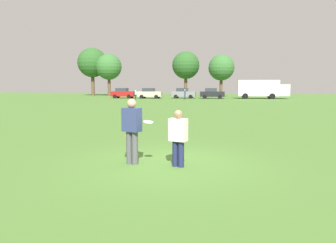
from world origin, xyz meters
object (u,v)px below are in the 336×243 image
(parked_car_center, at_px, (183,93))
(box_truck, at_px, (262,89))
(bystander_far_jogger, at_px, (185,94))
(player_defender, at_px, (178,135))
(traffic_cone, at_px, (129,131))
(player_thrower, at_px, (132,128))
(parked_car_mid_right, at_px, (212,93))
(parked_car_mid_left, at_px, (150,93))
(parked_car_near_left, at_px, (123,93))
(bystander_field_marshal, at_px, (136,94))
(frisbee, at_px, (148,122))

(parked_car_center, xyz_separation_m, box_truck, (13.47, 1.28, 0.83))
(bystander_far_jogger, bearing_deg, player_defender, -79.98)
(traffic_cone, relative_size, bystander_far_jogger, 0.29)
(player_thrower, bearing_deg, player_defender, 0.19)
(traffic_cone, bearing_deg, parked_car_mid_right, 90.62)
(player_defender, bearing_deg, player_thrower, -179.81)
(parked_car_mid_left, relative_size, parked_car_mid_right, 1.00)
(bystander_far_jogger, bearing_deg, parked_car_near_left, 163.84)
(parked_car_center, xyz_separation_m, parked_car_mid_right, (5.09, -0.08, 0.00))
(bystander_far_jogger, relative_size, bystander_field_marshal, 1.08)
(traffic_cone, bearing_deg, box_truck, 79.87)
(player_defender, bearing_deg, bystander_far_jogger, 100.02)
(parked_car_center, height_order, box_truck, box_truck)
(bystander_field_marshal, bearing_deg, bystander_far_jogger, 6.09)
(parked_car_center, distance_m, bystander_far_jogger, 5.45)
(parked_car_center, xyz_separation_m, bystander_far_jogger, (1.23, -5.31, 0.00))
(parked_car_mid_right, bearing_deg, box_truck, 9.23)
(player_thrower, height_order, frisbee, player_thrower)
(player_thrower, bearing_deg, bystander_field_marshal, 108.88)
(player_defender, xyz_separation_m, parked_car_center, (-8.74, 47.85, 0.06))
(traffic_cone, height_order, parked_car_mid_left, parked_car_mid_left)
(parked_car_near_left, bearing_deg, traffic_cone, -68.45)
(parked_car_center, xyz_separation_m, bystander_field_marshal, (-6.84, -6.17, -0.07))
(parked_car_mid_left, relative_size, parked_car_center, 1.00)
(box_truck, bearing_deg, parked_car_center, -174.58)
(frisbee, relative_size, box_truck, 0.03)
(frisbee, xyz_separation_m, parked_car_mid_left, (-13.58, 45.93, -0.29))
(player_thrower, height_order, bystander_far_jogger, player_thrower)
(player_defender, xyz_separation_m, box_truck, (4.73, 49.13, 0.89))
(parked_car_center, distance_m, box_truck, 13.55)
(box_truck, bearing_deg, traffic_cone, -100.13)
(player_thrower, bearing_deg, parked_car_mid_right, 92.79)
(parked_car_mid_right, relative_size, box_truck, 0.50)
(player_thrower, relative_size, parked_car_mid_left, 0.43)
(parked_car_near_left, height_order, bystander_far_jogger, parked_car_near_left)
(player_defender, bearing_deg, traffic_cone, 123.45)
(player_defender, xyz_separation_m, bystander_field_marshal, (-15.58, 41.68, -0.01))
(parked_car_center, bearing_deg, player_thrower, -81.19)
(traffic_cone, relative_size, parked_car_mid_right, 0.11)
(parked_car_mid_left, bearing_deg, traffic_cone, -74.72)
(player_thrower, height_order, parked_car_mid_right, player_thrower)
(traffic_cone, relative_size, box_truck, 0.06)
(traffic_cone, relative_size, parked_car_near_left, 0.11)
(frisbee, bearing_deg, box_truck, 83.57)
(parked_car_mid_left, bearing_deg, parked_car_center, 19.28)
(parked_car_near_left, bearing_deg, parked_car_center, 9.79)
(traffic_cone, distance_m, bystander_far_jogger, 37.96)
(player_thrower, bearing_deg, box_truck, 82.98)
(frisbee, height_order, traffic_cone, frisbee)
(player_defender, bearing_deg, frisbee, -175.47)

